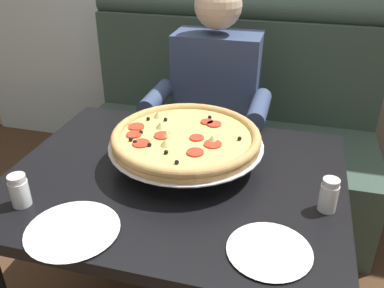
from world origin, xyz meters
name	(u,v)px	position (x,y,z in m)	size (l,w,h in m)	color
booth_bench	(224,139)	(0.00, 0.91, 0.40)	(1.60, 0.78, 1.13)	#384C42
dining_table	(175,198)	(0.00, 0.00, 0.63)	(1.11, 0.88, 0.73)	black
diner_main	(212,105)	(-0.02, 0.64, 0.71)	(0.54, 0.64, 1.27)	#2D3342
pizza	(186,138)	(0.02, 0.08, 0.83)	(0.52, 0.52, 0.13)	silver
shaker_parmesan	(328,197)	(0.48, -0.06, 0.77)	(0.05, 0.05, 0.10)	white
shaker_oregano	(20,192)	(-0.39, -0.27, 0.77)	(0.06, 0.06, 0.10)	white
plate_near_left	(72,228)	(-0.19, -0.34, 0.74)	(0.26, 0.26, 0.02)	white
plate_near_right	(269,249)	(0.34, -0.28, 0.74)	(0.22, 0.22, 0.02)	white
patio_chair	(92,36)	(-1.52, 2.34, 0.52)	(0.40, 0.40, 0.86)	black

